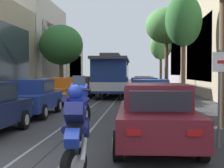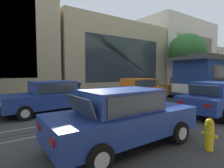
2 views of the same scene
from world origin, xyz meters
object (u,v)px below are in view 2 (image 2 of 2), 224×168
Objects in this scene: parked_car_blue_second_right at (123,117)px; fire_hydrant at (209,134)px; parked_car_blue_second_left at (51,97)px; parked_car_brown_fourth_left at (184,86)px; parked_car_orange_mid_left at (137,90)px; parked_car_black_fifth_left at (211,84)px; cable_car_trolley at (216,77)px; parked_car_blue_mid_right at (215,98)px; street_tree_kerb_left_second at (187,50)px.

parked_car_blue_second_right is 5.21× the size of fire_hydrant.
parked_car_blue_second_left is 1.00× the size of parked_car_blue_second_right.
parked_car_blue_second_right reaches higher than fire_hydrant.
parked_car_brown_fourth_left is 11.22m from fire_hydrant.
parked_car_orange_mid_left reaches higher than fire_hydrant.
fire_hydrant is (6.78, -14.48, -0.38)m from parked_car_black_fifth_left.
parked_car_orange_mid_left is 1.01× the size of parked_car_black_fifth_left.
cable_car_trolley reaches higher than fire_hydrant.
parked_car_brown_fourth_left is at bearing 134.50° from parked_car_blue_mid_right.
parked_car_brown_fourth_left is (0.18, 11.23, 0.00)m from parked_car_blue_second_left.
parked_car_black_fifth_left is at bearing 107.86° from parked_car_blue_second_right.
parked_car_black_fifth_left is 0.99× the size of parked_car_blue_mid_right.
parked_car_orange_mid_left is 4.84m from parked_car_blue_mid_right.
parked_car_blue_second_right is at bearing -46.58° from parked_car_orange_mid_left.
parked_car_blue_second_left is 16.62m from parked_car_black_fifth_left.
parked_car_blue_mid_right is 5.26× the size of fire_hydrant.
fire_hydrant is (6.73, 2.14, -0.38)m from parked_car_blue_second_left.
parked_car_blue_mid_right is at bearing 51.98° from parked_car_blue_second_left.
street_tree_kerb_left_second is (-7.34, 9.37, 3.62)m from parked_car_blue_mid_right.
parked_car_blue_second_left is 11.23m from parked_car_brown_fourth_left.
parked_car_black_fifth_left is at bearing 118.11° from cable_car_trolley.
parked_car_blue_second_left and parked_car_black_fifth_left have the same top height.
parked_car_blue_second_left is 8.07m from parked_car_blue_mid_right.
parked_car_blue_second_left is 1.00× the size of parked_car_brown_fourth_left.
parked_car_blue_mid_right is (-0.18, 5.85, 0.00)m from parked_car_blue_second_right.
parked_car_blue_mid_right is (4.79, -4.88, 0.00)m from parked_car_brown_fourth_left.
street_tree_kerb_left_second is (-2.54, 4.50, 3.62)m from parked_car_brown_fourth_left.
parked_car_blue_second_left is at bearing -128.02° from parked_car_blue_mid_right.
parked_car_blue_mid_right is 0.48× the size of cable_car_trolley.
parked_car_blue_second_left is 5.17m from parked_car_blue_second_right.
parked_car_brown_fourth_left is at bearing -60.49° from street_tree_kerb_left_second.
fire_hydrant is (9.10, -13.59, -4.00)m from street_tree_kerb_left_second.
parked_car_orange_mid_left is (0.17, 5.77, 0.00)m from parked_car_blue_second_left.
parked_car_blue_mid_right is at bearing -63.97° from parked_car_black_fifth_left.
parked_car_orange_mid_left is at bearing 151.11° from fire_hydrant.
parked_car_blue_second_left is 12.03m from cable_car_trolley.
parked_car_orange_mid_left and parked_car_blue_second_right have the same top height.
cable_car_trolley reaches higher than parked_car_blue_mid_right.
fire_hydrant is at bearing -67.25° from parked_car_blue_mid_right.
parked_car_blue_mid_right is at bearing -65.93° from cable_car_trolley.
parked_car_blue_second_left and parked_car_orange_mid_left have the same top height.
street_tree_kerb_left_second is (-7.52, 15.23, 3.62)m from parked_car_blue_second_right.
cable_car_trolley is at bearing 68.02° from parked_car_orange_mid_left.
cable_car_trolley is (-2.40, 5.37, 0.86)m from parked_car_blue_mid_right.
parked_car_brown_fourth_left is at bearing 114.86° from parked_car_blue_second_right.
parked_car_black_fifth_left is 4.39m from street_tree_kerb_left_second.
cable_car_trolley is at bearing 113.49° from fire_hydrant.
parked_car_orange_mid_left is at bearing -90.09° from parked_car_brown_fourth_left.
parked_car_orange_mid_left is 10.86m from parked_car_black_fifth_left.
parked_car_blue_second_left is 1.00× the size of parked_car_black_fifth_left.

